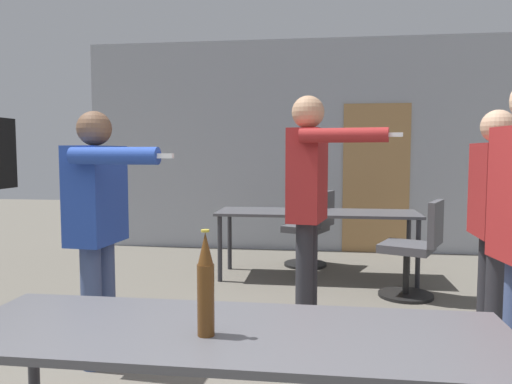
# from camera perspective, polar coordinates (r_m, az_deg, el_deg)

# --- Properties ---
(back_wall) EXTENTS (6.00, 0.12, 2.95)m
(back_wall) POSITION_cam_1_polar(r_m,az_deg,el_deg) (7.06, 4.85, 5.16)
(back_wall) COLOR #A3A8B2
(back_wall) RESTS_ON ground_plane
(conference_table_near) EXTENTS (2.05, 0.67, 0.74)m
(conference_table_near) POSITION_cam_1_polar(r_m,az_deg,el_deg) (1.93, -2.81, -17.35)
(conference_table_near) COLOR #4C4C51
(conference_table_near) RESTS_ON ground_plane
(conference_table_far) EXTENTS (2.18, 0.69, 0.74)m
(conference_table_far) POSITION_cam_1_polar(r_m,az_deg,el_deg) (5.51, 6.98, -2.89)
(conference_table_far) COLOR #4C4C51
(conference_table_far) RESTS_ON ground_plane
(person_near_casual) EXTENTS (0.75, 0.67, 1.65)m
(person_near_casual) POSITION_cam_1_polar(r_m,az_deg,el_deg) (3.39, -17.56, -2.33)
(person_near_casual) COLOR #3D4C75
(person_near_casual) RESTS_ON ground_plane
(person_left_plaid) EXTENTS (0.78, 0.71, 1.81)m
(person_left_plaid) POSITION_cam_1_polar(r_m,az_deg,el_deg) (3.74, 6.12, 0.15)
(person_left_plaid) COLOR #28282D
(person_left_plaid) RESTS_ON ground_plane
(person_center_tall) EXTENTS (0.77, 0.66, 1.68)m
(person_center_tall) POSITION_cam_1_polar(r_m,az_deg,el_deg) (3.79, 25.84, -1.68)
(person_center_tall) COLOR #28282D
(person_center_tall) RESTS_ON ground_plane
(office_chair_far_left) EXTENTS (0.65, 0.61, 0.92)m
(office_chair_far_left) POSITION_cam_1_polar(r_m,az_deg,el_deg) (6.11, 6.34, -4.48)
(office_chair_far_left) COLOR black
(office_chair_far_left) RESTS_ON ground_plane
(office_chair_far_right) EXTENTS (0.65, 0.62, 0.94)m
(office_chair_far_right) POSITION_cam_1_polar(r_m,az_deg,el_deg) (5.00, 17.69, -6.55)
(office_chair_far_right) COLOR black
(office_chair_far_right) RESTS_ON ground_plane
(beer_bottle) EXTENTS (0.06, 0.06, 0.38)m
(beer_bottle) POSITION_cam_1_polar(r_m,az_deg,el_deg) (1.80, -5.77, -10.64)
(beer_bottle) COLOR #563314
(beer_bottle) RESTS_ON conference_table_near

